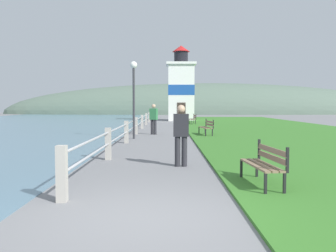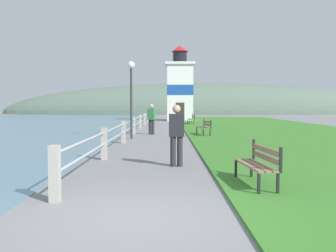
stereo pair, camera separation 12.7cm
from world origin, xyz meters
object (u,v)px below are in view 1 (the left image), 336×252
park_bench_near (264,162)px  park_bench_midway (206,126)px  person_by_railing (152,118)px  person_strolling (180,133)px  park_bench_far (192,118)px  lighthouse (180,88)px  lamp_post (132,85)px

park_bench_near → park_bench_midway: 13.19m
park_bench_midway → person_by_railing: bearing=-25.0°
park_bench_midway → person_strolling: bearing=73.0°
person_strolling → park_bench_far: bearing=-4.9°
person_by_railing → lighthouse: bearing=15.1°
park_bench_near → person_by_railing: 14.48m
park_bench_far → park_bench_midway: bearing=87.8°
lighthouse → person_strolling: 31.09m
park_bench_near → person_strolling: 3.18m
lighthouse → park_bench_midway: bearing=-87.8°
park_bench_far → lighthouse: lighthouse is taller
park_bench_near → lamp_post: lamp_post is taller
park_bench_midway → person_strolling: person_strolling is taller
park_bench_near → person_strolling: person_strolling is taller
lighthouse → person_by_railing: bearing=-96.7°
park_bench_far → lamp_post: bearing=72.4°
lighthouse → park_bench_far: bearing=-84.0°
park_bench_near → person_by_railing: person_by_railing is taller
park_bench_near → lamp_post: bearing=-76.0°
park_bench_midway → person_by_railing: size_ratio=1.03×
person_strolling → person_by_railing: bearing=5.8°
park_bench_midway → lighthouse: (-0.77, 20.43, 3.05)m
person_by_railing → lamp_post: (-0.90, -2.86, 1.77)m
park_bench_far → person_by_railing: 11.90m
lamp_post → person_strolling: bearing=-76.2°
park_bench_near → lighthouse: (-0.62, 33.62, 3.05)m
park_bench_near → lighthouse: lighthouse is taller
park_bench_midway → park_bench_near: bearing=82.2°
park_bench_near → lamp_post: 12.14m
park_bench_far → person_by_railing: person_by_railing is taller
park_bench_near → lamp_post: size_ratio=0.44×
park_bench_midway → lamp_post: 4.90m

